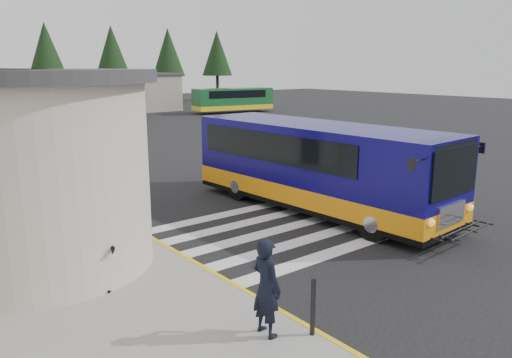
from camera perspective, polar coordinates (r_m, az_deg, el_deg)
ground at (r=16.56m, az=1.84°, el=-4.86°), size 140.00×140.00×0.00m
curb_strip at (r=17.85m, az=-16.74°, el=-3.83°), size 0.12×34.00×0.16m
crosswalk at (r=15.68m, az=2.35°, el=-5.88°), size 8.00×5.35×0.01m
depot_building at (r=56.46m, az=-22.12°, el=8.94°), size 26.40×8.40×4.20m
tree_line at (r=64.18m, az=-24.37°, el=13.28°), size 58.40×4.40×10.00m
transit_bus at (r=17.68m, az=7.11°, el=1.08°), size 3.95×10.96×3.05m
pedestrian_a at (r=9.31m, az=1.21°, el=-12.26°), size 0.45×0.69×1.87m
pedestrian_b at (r=11.50m, az=-17.63°, el=-7.95°), size 1.09×1.13×1.84m
bollard at (r=9.50m, az=6.52°, el=-14.29°), size 0.09×0.09×1.12m
far_bus_a at (r=50.22m, az=-19.38°, el=7.96°), size 8.51×3.20×2.14m
far_bus_b at (r=55.20m, az=-2.64°, el=9.13°), size 9.07×3.76×2.27m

